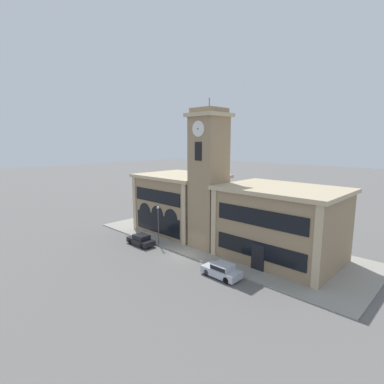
{
  "coord_description": "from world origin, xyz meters",
  "views": [
    {
      "loc": [
        24.46,
        -23.8,
        13.56
      ],
      "look_at": [
        -1.08,
        2.52,
        7.37
      ],
      "focal_mm": 28.0,
      "sensor_mm": 36.0,
      "label": 1
    }
  ],
  "objects": [
    {
      "name": "ground_plane",
      "position": [
        0.0,
        0.0,
        0.0
      ],
      "size": [
        300.0,
        300.0,
        0.0
      ],
      "primitive_type": "plane",
      "color": "#605E5B"
    },
    {
      "name": "clock_tower",
      "position": [
        -0.0,
        4.4,
        8.83
      ],
      "size": [
        4.47,
        4.47,
        18.74
      ],
      "color": "#937A5B",
      "rests_on": "ground_plane"
    },
    {
      "name": "town_hall_left_wing",
      "position": [
        -7.96,
        7.14,
        4.37
      ],
      "size": [
        12.24,
        10.01,
        8.69
      ],
      "color": "#937A5B",
      "rests_on": "ground_plane"
    },
    {
      "name": "sidewalk_kerb",
      "position": [
        0.0,
        6.91,
        0.07
      ],
      "size": [
        38.03,
        13.83,
        0.15
      ],
      "color": "gray",
      "rests_on": "ground_plane"
    },
    {
      "name": "parked_car_near",
      "position": [
        -6.82,
        -1.26,
        0.75
      ],
      "size": [
        4.11,
        1.75,
        1.44
      ],
      "rotation": [
        0.0,
        0.0,
        3.14
      ],
      "color": "black",
      "rests_on": "ground_plane"
    },
    {
      "name": "parked_car_mid",
      "position": [
        6.8,
        -1.26,
        0.74
      ],
      "size": [
        4.06,
        1.91,
        1.42
      ],
      "rotation": [
        0.0,
        0.0,
        3.14
      ],
      "color": "#B2B7C1",
      "rests_on": "ground_plane"
    },
    {
      "name": "town_hall_right_wing",
      "position": [
        8.6,
        7.15,
        4.28
      ],
      "size": [
        13.53,
        10.01,
        8.51
      ],
      "color": "#937A5B",
      "rests_on": "ground_plane"
    },
    {
      "name": "street_lamp",
      "position": [
        -5.15,
        0.37,
        3.57
      ],
      "size": [
        0.36,
        0.36,
        5.12
      ],
      "color": "#4C4C51",
      "rests_on": "sidewalk_kerb"
    }
  ]
}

